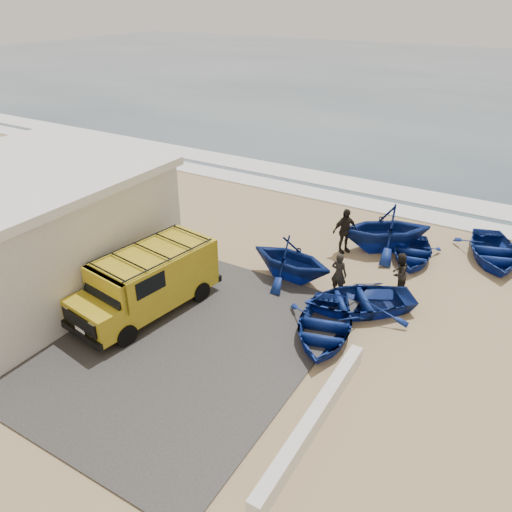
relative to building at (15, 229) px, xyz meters
The scene contains 17 objects.
ground 8.06m from the building, 14.93° to the left, with size 160.00×160.00×0.00m, color tan.
slab 5.90m from the building, ahead, with size 12.00×10.00×0.05m, color #3D3A38.
ocean 58.52m from the building, 82.63° to the left, with size 180.00×88.00×0.01m, color #385166.
surf_line 16.02m from the building, 61.82° to the left, with size 180.00×1.60×0.06m, color white.
surf_wash 18.25m from the building, 65.56° to the left, with size 180.00×2.20×0.04m, color white.
building is the anchor object (origin of this frame).
parapet 12.68m from the building, ahead, with size 0.35×6.00×0.55m, color silver.
van 5.56m from the building, 10.05° to the left, with size 2.77×5.43×2.23m.
boat_near_left 11.59m from the building, 13.15° to the left, with size 2.65×3.71×0.77m, color navy.
boat_near_right 12.57m from the building, 21.64° to the left, with size 2.74×3.83×0.79m, color navy.
boat_mid_left 10.16m from the building, 31.66° to the left, with size 2.87×3.32×1.75m, color navy.
boat_mid_right 15.36m from the building, 37.03° to the left, with size 2.32×3.24×0.67m, color navy.
boat_far_left 14.46m from the building, 41.09° to the left, with size 3.35×3.88×2.05m, color navy.
boat_far_right 18.63m from the building, 35.84° to the left, with size 2.80×3.92×0.81m, color navy.
fisherman_front 11.85m from the building, 26.33° to the left, with size 0.60×0.39×1.65m, color black.
fisherman_middle 14.04m from the building, 27.64° to the left, with size 0.75×0.59×1.55m, color black.
fisherman_back 12.74m from the building, 41.71° to the left, with size 1.14×0.47×1.94m, color black.
Camera 1 is at (8.42, -11.60, 9.85)m, focal length 35.00 mm.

